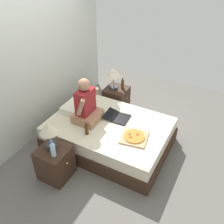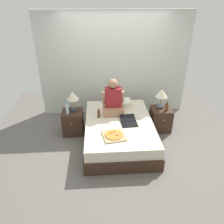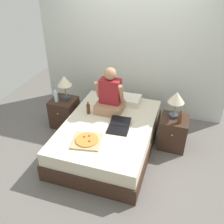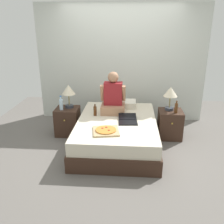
{
  "view_description": "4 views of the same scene",
  "coord_description": "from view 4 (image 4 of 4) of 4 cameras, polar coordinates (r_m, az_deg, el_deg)",
  "views": [
    {
      "loc": [
        -2.89,
        -1.61,
        3.07
      ],
      "look_at": [
        0.05,
        -0.03,
        0.69
      ],
      "focal_mm": 40.0,
      "sensor_mm": 36.0,
      "label": 1
    },
    {
      "loc": [
        -0.41,
        -3.83,
        2.83
      ],
      "look_at": [
        -0.15,
        -0.04,
        0.73
      ],
      "focal_mm": 35.0,
      "sensor_mm": 36.0,
      "label": 2
    },
    {
      "loc": [
        1.06,
        -3.08,
        2.75
      ],
      "look_at": [
        0.09,
        -0.1,
        0.77
      ],
      "focal_mm": 40.0,
      "sensor_mm": 36.0,
      "label": 3
    },
    {
      "loc": [
        0.22,
        -4.1,
        2.13
      ],
      "look_at": [
        -0.09,
        -0.04,
        0.64
      ],
      "focal_mm": 40.0,
      "sensor_mm": 36.0,
      "label": 4
    }
  ],
  "objects": [
    {
      "name": "bed",
      "position": [
        4.52,
        1.13,
        -4.64
      ],
      "size": [
        1.42,
        2.02,
        0.48
      ],
      "color": "#382319",
      "rests_on": "ground"
    },
    {
      "name": "nightstand_right",
      "position": [
        4.91,
        13.1,
        -2.7
      ],
      "size": [
        0.44,
        0.47,
        0.54
      ],
      "color": "#382319",
      "rests_on": "ground"
    },
    {
      "name": "water_bottle",
      "position": [
        4.81,
        -11.54,
        1.77
      ],
      "size": [
        0.07,
        0.07,
        0.28
      ],
      "color": "silver",
      "rests_on": "nightstand_left"
    },
    {
      "name": "beer_bottle_on_bed",
      "position": [
        4.59,
        -3.89,
        0.27
      ],
      "size": [
        0.06,
        0.06,
        0.22
      ],
      "color": "#4C2811",
      "rests_on": "bed"
    },
    {
      "name": "lamp_on_right_nightstand",
      "position": [
        4.76,
        13.22,
        4.16
      ],
      "size": [
        0.26,
        0.26,
        0.45
      ],
      "color": "#333842",
      "rests_on": "nightstand_right"
    },
    {
      "name": "wall_back",
      "position": [
        5.55,
        2.04,
        10.98
      ],
      "size": [
        3.63,
        0.12,
        2.5
      ],
      "primitive_type": "cube",
      "color": "silver",
      "rests_on": "ground"
    },
    {
      "name": "lamp_on_left_nightstand",
      "position": [
        4.85,
        -9.91,
        4.68
      ],
      "size": [
        0.26,
        0.26,
        0.45
      ],
      "color": "#333842",
      "rests_on": "nightstand_left"
    },
    {
      "name": "pizza_box",
      "position": [
        3.94,
        -1.4,
        -4.29
      ],
      "size": [
        0.46,
        0.46,
        0.04
      ],
      "color": "tan",
      "rests_on": "bed"
    },
    {
      "name": "ground_plane",
      "position": [
        4.63,
        1.11,
        -7.31
      ],
      "size": [
        5.63,
        5.63,
        0.0
      ],
      "primitive_type": "plane",
      "color": "#66605B"
    },
    {
      "name": "laptop",
      "position": [
        4.34,
        3.63,
        -1.96
      ],
      "size": [
        0.35,
        0.44,
        0.07
      ],
      "color": "black",
      "rests_on": "bed"
    },
    {
      "name": "beer_bottle",
      "position": [
        4.71,
        14.45,
        0.91
      ],
      "size": [
        0.06,
        0.06,
        0.23
      ],
      "color": "#512D14",
      "rests_on": "nightstand_right"
    },
    {
      "name": "person_seated",
      "position": [
        4.69,
        0.25,
        3.24
      ],
      "size": [
        0.47,
        0.4,
        0.78
      ],
      "color": "#A37556",
      "rests_on": "bed"
    },
    {
      "name": "nightstand_left",
      "position": [
        5.0,
        -10.09,
        -2.05
      ],
      "size": [
        0.44,
        0.47,
        0.54
      ],
      "color": "#382319",
      "rests_on": "ground"
    },
    {
      "name": "pillow",
      "position": [
        5.09,
        2.51,
        1.91
      ],
      "size": [
        0.52,
        0.34,
        0.12
      ],
      "primitive_type": "cube",
      "color": "silver",
      "rests_on": "bed"
    }
  ]
}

